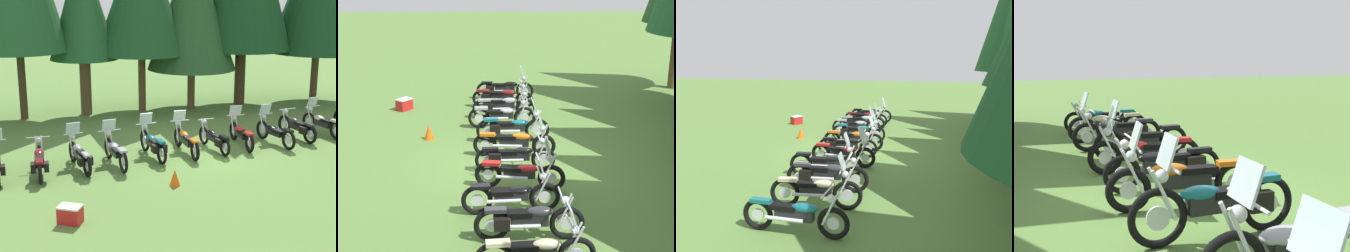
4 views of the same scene
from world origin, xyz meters
The scene contains 14 objects.
ground_plane centered at (0.00, 0.00, 0.00)m, with size 80.00×80.00×0.00m, color #547A38.
motorcycle_0 centered at (-6.64, -0.06, 0.47)m, with size 0.63×2.30×1.36m.
motorcycle_1 centered at (-5.43, -0.18, 0.45)m, with size 0.80×2.32×0.99m.
motorcycle_2 centered at (-4.20, -0.15, 0.46)m, with size 0.62×2.23×1.36m.
motorcycle_3 centered at (-3.07, -0.18, 0.47)m, with size 0.75×2.25×1.37m.
motorcycle_4 centered at (-1.69, 0.09, 0.48)m, with size 0.73×2.27×1.39m.
motorcycle_5 centered at (-0.48, 0.15, 0.46)m, with size 0.67×2.38×1.35m.
motorcycle_6 centered at (0.56, 0.06, 0.42)m, with size 0.61×2.17×0.98m.
motorcycle_7 centered at (1.68, 0.20, 0.45)m, with size 0.67×2.25×1.35m.
motorcycle_8 centered at (2.92, -0.05, 0.45)m, with size 0.61×2.24×1.36m.
motorcycle_9 centered at (4.08, 0.22, 0.46)m, with size 0.73×2.27×1.02m.
motorcycle_10 centered at (5.28, 0.32, 0.47)m, with size 0.71×2.24×1.37m.
picnic_cooler centered at (-5.24, -3.83, 0.22)m, with size 0.68×0.64×0.43m.
traffic_cone centered at (-1.99, -2.51, 0.24)m, with size 0.32×0.32×0.48m, color #EA590F.
Camera 2 is at (13.23, -0.41, 5.54)m, focal length 54.63 mm.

